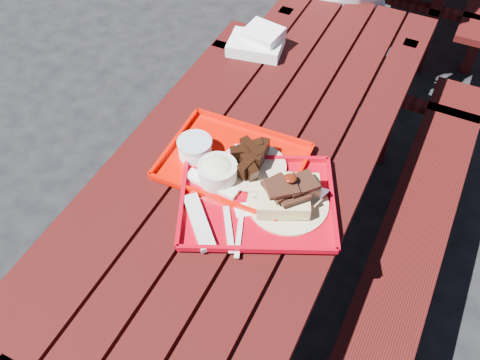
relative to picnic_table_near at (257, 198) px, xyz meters
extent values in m
plane|color=black|center=(0.00, 0.00, -0.56)|extent=(60.00, 60.00, 0.00)
cube|color=#3C0B0B|center=(-0.30, 0.00, 0.17)|extent=(0.14, 2.40, 0.04)
cube|color=#3C0B0B|center=(-0.15, 0.00, 0.17)|extent=(0.14, 2.40, 0.04)
cube|color=#3C0B0B|center=(0.00, 0.00, 0.17)|extent=(0.14, 2.40, 0.04)
cube|color=#3C0B0B|center=(0.15, 0.00, 0.17)|extent=(0.14, 2.40, 0.04)
cube|color=#3C0B0B|center=(0.30, 0.00, 0.17)|extent=(0.14, 2.40, 0.04)
cube|color=#3C0B0B|center=(-0.58, 0.00, -0.13)|extent=(0.25, 2.40, 0.04)
cube|color=#3C0B0B|center=(-0.58, 0.84, -0.35)|extent=(0.06, 0.06, 0.42)
cube|color=#3C0B0B|center=(0.58, 0.00, -0.13)|extent=(0.25, 2.40, 0.04)
cube|color=#3C0B0B|center=(0.58, 0.84, -0.35)|extent=(0.06, 0.06, 0.42)
cube|color=#3C0B0B|center=(-0.30, 0.96, -0.19)|extent=(0.06, 0.06, 0.75)
cube|color=#3C0B0B|center=(0.30, 0.96, -0.19)|extent=(0.06, 0.06, 0.75)
cube|color=#3C0B0B|center=(0.00, 0.96, -0.13)|extent=(1.40, 0.06, 0.04)
cube|color=#3C0B0B|center=(0.58, 1.96, -0.35)|extent=(0.06, 0.06, 0.42)
cube|color=#3C0B0B|center=(0.30, 1.84, -0.19)|extent=(0.06, 0.06, 0.75)
cube|color=#B60214|center=(0.07, -0.17, 0.20)|extent=(0.61, 0.55, 0.01)
cube|color=#B60214|center=(-0.01, 0.00, 0.21)|extent=(0.45, 0.22, 0.02)
cube|color=#B60214|center=(0.15, -0.34, 0.21)|extent=(0.45, 0.22, 0.02)
cube|color=#B60214|center=(0.30, -0.07, 0.21)|extent=(0.17, 0.35, 0.02)
cube|color=#B60214|center=(-0.15, -0.27, 0.21)|extent=(0.17, 0.35, 0.02)
cylinder|color=#C6BB88|center=(0.16, -0.13, 0.21)|extent=(0.27, 0.27, 0.01)
cube|color=#D3C586|center=(0.16, -0.17, 0.24)|extent=(0.18, 0.14, 0.05)
cube|color=#D3C586|center=(0.16, -0.08, 0.24)|extent=(0.18, 0.14, 0.05)
ellipsoid|color=#4C1208|center=(0.16, -0.13, 0.34)|extent=(0.04, 0.04, 0.02)
cylinder|color=silver|center=(-0.09, -0.13, 0.24)|extent=(0.13, 0.13, 0.07)
ellipsoid|color=beige|center=(-0.09, -0.13, 0.26)|extent=(0.11, 0.11, 0.05)
cylinder|color=silver|center=(-0.02, -0.05, 0.21)|extent=(0.14, 0.14, 0.01)
cube|color=silver|center=(-0.06, -0.33, 0.21)|extent=(0.19, 0.19, 0.02)
cube|color=silver|center=(0.04, -0.31, 0.21)|extent=(0.11, 0.16, 0.01)
cube|color=silver|center=(0.07, -0.30, 0.21)|extent=(0.08, 0.18, 0.01)
cube|color=white|center=(0.05, -0.22, 0.21)|extent=(0.08, 0.08, 0.00)
cube|color=red|center=(-0.08, -0.04, 0.20)|extent=(0.48, 0.38, 0.01)
cube|color=red|center=(-0.09, 0.14, 0.21)|extent=(0.47, 0.03, 0.02)
cube|color=red|center=(-0.07, -0.22, 0.21)|extent=(0.47, 0.03, 0.02)
cube|color=red|center=(0.15, -0.03, 0.21)|extent=(0.03, 0.36, 0.02)
cube|color=red|center=(-0.31, -0.05, 0.21)|extent=(0.03, 0.36, 0.02)
cube|color=white|center=(-0.03, -0.04, 0.21)|extent=(0.16, 0.16, 0.01)
cylinder|color=beige|center=(-0.01, -0.04, 0.21)|extent=(0.23, 0.23, 0.01)
cylinder|color=white|center=(-0.22, -0.07, 0.23)|extent=(0.12, 0.12, 0.06)
cylinder|color=silver|center=(-0.22, -0.07, 0.27)|extent=(0.12, 0.12, 0.01)
cube|color=silver|center=(-0.10, -0.17, 0.21)|extent=(0.19, 0.06, 0.02)
cube|color=silver|center=(0.06, -0.15, 0.20)|extent=(0.05, 0.04, 0.00)
cube|color=white|center=(-0.29, 0.61, 0.22)|extent=(0.25, 0.20, 0.05)
cube|color=white|center=(-0.27, 0.64, 0.26)|extent=(0.17, 0.15, 0.04)
camera|label=1|loc=(0.50, -1.18, 1.58)|focal=40.00mm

